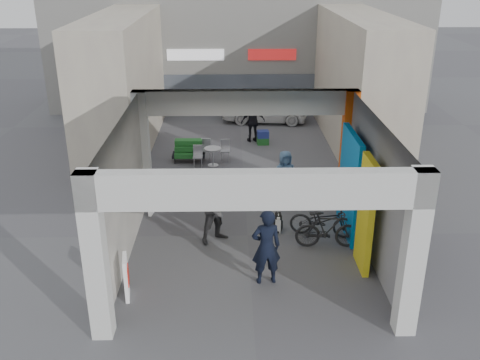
{
  "coord_description": "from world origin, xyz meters",
  "views": [
    {
      "loc": [
        -0.46,
        -12.7,
        6.98
      ],
      "look_at": [
        -0.19,
        1.0,
        1.21
      ],
      "focal_mm": 40.0,
      "sensor_mm": 36.0,
      "label": 1
    }
  ],
  "objects_px": {
    "man_with_dog": "(266,247)",
    "bicycle_front": "(323,220)",
    "cafe_set": "(210,156)",
    "border_collie": "(278,223)",
    "produce_stand": "(189,153)",
    "white_van": "(265,108)",
    "bicycle_rear": "(328,229)",
    "man_crates": "(253,121)",
    "man_elderly": "(285,175)",
    "man_back_turned": "(218,207)"
  },
  "relations": [
    {
      "from": "border_collie",
      "to": "man_crates",
      "type": "bearing_deg",
      "value": 110.7
    },
    {
      "from": "border_collie",
      "to": "man_with_dog",
      "type": "height_order",
      "value": "man_with_dog"
    },
    {
      "from": "bicycle_front",
      "to": "border_collie",
      "type": "bearing_deg",
      "value": 91.77
    },
    {
      "from": "white_van",
      "to": "cafe_set",
      "type": "bearing_deg",
      "value": 162.01
    },
    {
      "from": "bicycle_front",
      "to": "white_van",
      "type": "relative_size",
      "value": 0.46
    },
    {
      "from": "bicycle_front",
      "to": "bicycle_rear",
      "type": "height_order",
      "value": "bicycle_rear"
    },
    {
      "from": "cafe_set",
      "to": "man_with_dog",
      "type": "height_order",
      "value": "man_with_dog"
    },
    {
      "from": "man_with_dog",
      "to": "man_back_turned",
      "type": "height_order",
      "value": "man_back_turned"
    },
    {
      "from": "man_with_dog",
      "to": "man_crates",
      "type": "bearing_deg",
      "value": -98.9
    },
    {
      "from": "bicycle_front",
      "to": "white_van",
      "type": "bearing_deg",
      "value": 17.63
    },
    {
      "from": "man_with_dog",
      "to": "produce_stand",
      "type": "bearing_deg",
      "value": -81.84
    },
    {
      "from": "white_van",
      "to": "bicycle_rear",
      "type": "bearing_deg",
      "value": -169.51
    },
    {
      "from": "produce_stand",
      "to": "cafe_set",
      "type": "bearing_deg",
      "value": -8.39
    },
    {
      "from": "cafe_set",
      "to": "bicycle_front",
      "type": "distance_m",
      "value": 6.37
    },
    {
      "from": "man_elderly",
      "to": "bicycle_front",
      "type": "distance_m",
      "value": 2.55
    },
    {
      "from": "white_van",
      "to": "border_collie",
      "type": "bearing_deg",
      "value": -175.74
    },
    {
      "from": "man_elderly",
      "to": "border_collie",
      "type": "bearing_deg",
      "value": -112.16
    },
    {
      "from": "produce_stand",
      "to": "man_with_dog",
      "type": "relative_size",
      "value": 0.64
    },
    {
      "from": "man_crates",
      "to": "bicycle_front",
      "type": "xyz_separation_m",
      "value": [
        1.53,
        -7.94,
        -0.38
      ]
    },
    {
      "from": "bicycle_rear",
      "to": "man_with_dog",
      "type": "bearing_deg",
      "value": 134.13
    },
    {
      "from": "white_van",
      "to": "man_elderly",
      "type": "bearing_deg",
      "value": -173.5
    },
    {
      "from": "man_back_turned",
      "to": "bicycle_front",
      "type": "height_order",
      "value": "man_back_turned"
    },
    {
      "from": "border_collie",
      "to": "man_elderly",
      "type": "relative_size",
      "value": 0.42
    },
    {
      "from": "border_collie",
      "to": "man_back_turned",
      "type": "relative_size",
      "value": 0.33
    },
    {
      "from": "border_collie",
      "to": "bicycle_rear",
      "type": "distance_m",
      "value": 1.5
    },
    {
      "from": "cafe_set",
      "to": "produce_stand",
      "type": "xyz_separation_m",
      "value": [
        -0.79,
        0.2,
        0.03
      ]
    },
    {
      "from": "man_with_dog",
      "to": "man_back_turned",
      "type": "bearing_deg",
      "value": -68.6
    },
    {
      "from": "man_with_dog",
      "to": "man_crates",
      "type": "xyz_separation_m",
      "value": [
        0.13,
        10.12,
        -0.08
      ]
    },
    {
      "from": "man_with_dog",
      "to": "bicycle_front",
      "type": "xyz_separation_m",
      "value": [
        1.66,
        2.19,
        -0.46
      ]
    },
    {
      "from": "man_crates",
      "to": "white_van",
      "type": "xyz_separation_m",
      "value": [
        0.66,
        2.79,
        -0.19
      ]
    },
    {
      "from": "border_collie",
      "to": "man_back_turned",
      "type": "bearing_deg",
      "value": -146.52
    },
    {
      "from": "man_with_dog",
      "to": "man_elderly",
      "type": "bearing_deg",
      "value": -108.93
    },
    {
      "from": "cafe_set",
      "to": "border_collie",
      "type": "distance_m",
      "value": 5.66
    },
    {
      "from": "man_back_turned",
      "to": "man_crates",
      "type": "bearing_deg",
      "value": 47.47
    },
    {
      "from": "cafe_set",
      "to": "bicycle_front",
      "type": "relative_size",
      "value": 0.75
    },
    {
      "from": "man_back_turned",
      "to": "white_van",
      "type": "height_order",
      "value": "man_back_turned"
    },
    {
      "from": "produce_stand",
      "to": "man_with_dog",
      "type": "height_order",
      "value": "man_with_dog"
    },
    {
      "from": "man_with_dog",
      "to": "man_elderly",
      "type": "height_order",
      "value": "man_with_dog"
    },
    {
      "from": "produce_stand",
      "to": "man_with_dog",
      "type": "distance_m",
      "value": 8.26
    },
    {
      "from": "produce_stand",
      "to": "border_collie",
      "type": "height_order",
      "value": "produce_stand"
    },
    {
      "from": "bicycle_rear",
      "to": "man_back_turned",
      "type": "bearing_deg",
      "value": 83.09
    },
    {
      "from": "white_van",
      "to": "bicycle_front",
      "type": "bearing_deg",
      "value": -169.44
    },
    {
      "from": "man_crates",
      "to": "man_with_dog",
      "type": "bearing_deg",
      "value": 75.05
    },
    {
      "from": "man_back_turned",
      "to": "man_elderly",
      "type": "xyz_separation_m",
      "value": [
        2.0,
        2.62,
        -0.19
      ]
    },
    {
      "from": "man_with_dog",
      "to": "bicycle_front",
      "type": "relative_size",
      "value": 1.06
    },
    {
      "from": "border_collie",
      "to": "white_van",
      "type": "distance_m",
      "value": 10.51
    },
    {
      "from": "bicycle_rear",
      "to": "border_collie",
      "type": "bearing_deg",
      "value": 56.29
    },
    {
      "from": "cafe_set",
      "to": "man_back_turned",
      "type": "distance_m",
      "value": 5.79
    },
    {
      "from": "bicycle_rear",
      "to": "white_van",
      "type": "xyz_separation_m",
      "value": [
        -0.9,
        11.35,
        0.14
      ]
    },
    {
      "from": "produce_stand",
      "to": "bicycle_rear",
      "type": "relative_size",
      "value": 0.71
    }
  ]
}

